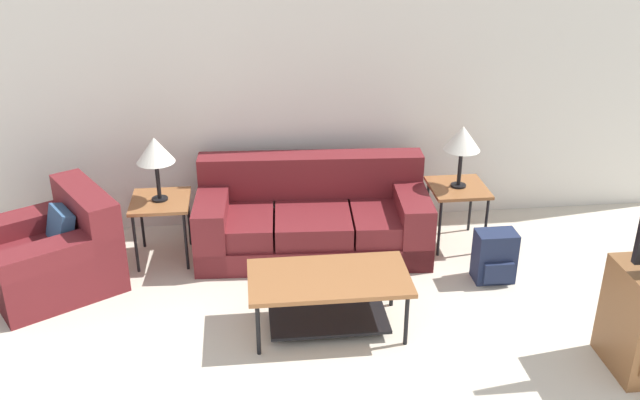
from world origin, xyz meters
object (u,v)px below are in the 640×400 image
(armchair, at_px, (55,254))
(coffee_table, at_px, (329,290))
(table_lamp_left, at_px, (155,151))
(backpack, at_px, (495,257))
(couch, at_px, (312,219))
(side_table_right, at_px, (458,192))
(side_table_left, at_px, (161,206))
(table_lamp_right, at_px, (462,139))

(armchair, height_order, coffee_table, armchair)
(table_lamp_left, distance_m, backpack, 3.02)
(armchair, distance_m, backpack, 3.70)
(couch, relative_size, coffee_table, 1.77)
(couch, bearing_deg, side_table_right, -1.60)
(coffee_table, bearing_deg, side_table_left, 136.86)
(side_table_left, bearing_deg, armchair, -157.19)
(couch, relative_size, table_lamp_left, 3.68)
(couch, height_order, coffee_table, couch)
(couch, relative_size, side_table_left, 3.67)
(couch, distance_m, side_table_left, 1.36)
(backpack, bearing_deg, side_table_right, 101.76)
(armchair, xyz_separation_m, side_table_left, (0.86, 0.36, 0.23))
(couch, relative_size, side_table_right, 3.67)
(side_table_right, xyz_separation_m, backpack, (0.14, -0.70, -0.30))
(armchair, height_order, side_table_left, armchair)
(table_lamp_right, bearing_deg, backpack, -78.24)
(couch, height_order, table_lamp_left, table_lamp_left)
(table_lamp_right, bearing_deg, couch, 178.40)
(couch, distance_m, coffee_table, 1.29)
(side_table_left, bearing_deg, couch, 1.60)
(couch, distance_m, table_lamp_right, 1.53)
(table_lamp_right, distance_m, backpack, 1.08)
(table_lamp_left, bearing_deg, side_table_right, -0.00)
(table_lamp_left, distance_m, table_lamp_right, 2.68)
(backpack, bearing_deg, table_lamp_left, 166.17)
(table_lamp_left, xyz_separation_m, backpack, (2.83, -0.70, -0.81))
(table_lamp_right, relative_size, backpack, 1.28)
(couch, xyz_separation_m, armchair, (-2.20, -0.40, -0.01))
(side_table_right, bearing_deg, armchair, -174.19)
(side_table_left, bearing_deg, table_lamp_left, 104.04)
(coffee_table, distance_m, side_table_left, 1.84)
(armchair, xyz_separation_m, table_lamp_right, (3.54, 0.36, 0.75))
(couch, xyz_separation_m, side_table_left, (-1.34, -0.04, 0.22))
(armchair, distance_m, table_lamp_left, 1.19)
(armchair, height_order, table_lamp_left, table_lamp_left)
(side_table_right, relative_size, backpack, 1.28)
(armchair, distance_m, side_table_left, 0.96)
(armchair, height_order, backpack, armchair)
(couch, height_order, armchair, couch)
(table_lamp_left, xyz_separation_m, table_lamp_right, (2.68, 0.00, 0.00))
(couch, relative_size, backpack, 4.71)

